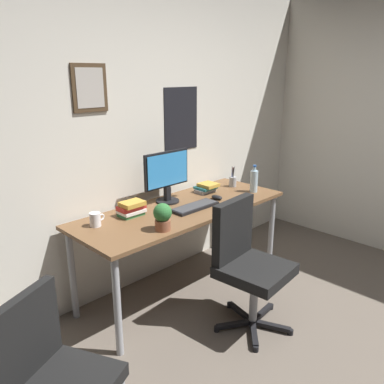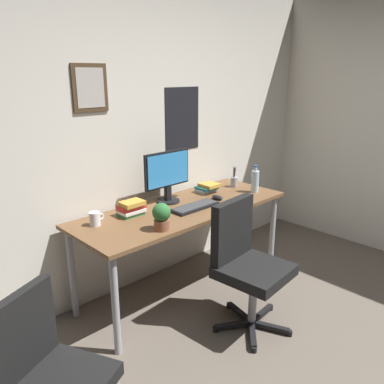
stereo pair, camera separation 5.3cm
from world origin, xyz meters
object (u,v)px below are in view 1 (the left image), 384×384
(coffee_mug_near, at_px, (95,219))
(keyboard, at_px, (195,207))
(office_chair, at_px, (246,259))
(book_stack_left, at_px, (132,208))
(pen_cup, at_px, (233,181))
(book_stack_right, at_px, (206,188))
(monitor, at_px, (167,175))
(water_bottle, at_px, (254,181))
(potted_plant, at_px, (163,216))
(side_chair, at_px, (52,374))
(computer_mouse, at_px, (217,197))

(coffee_mug_near, bearing_deg, keyboard, -16.72)
(office_chair, height_order, book_stack_left, office_chair)
(pen_cup, bearing_deg, book_stack_left, 177.93)
(office_chair, relative_size, book_stack_left, 4.56)
(book_stack_right, bearing_deg, monitor, 173.73)
(coffee_mug_near, bearing_deg, book_stack_left, -1.24)
(book_stack_left, bearing_deg, keyboard, -26.04)
(keyboard, bearing_deg, office_chair, -95.15)
(water_bottle, bearing_deg, potted_plant, -175.33)
(pen_cup, bearing_deg, keyboard, -165.43)
(side_chair, relative_size, water_bottle, 3.47)
(keyboard, xyz_separation_m, coffee_mug_near, (-0.78, 0.23, 0.04))
(monitor, xyz_separation_m, book_stack_right, (0.44, -0.05, -0.20))
(computer_mouse, height_order, book_stack_left, book_stack_left)
(book_stack_left, bearing_deg, potted_plant, -92.93)
(water_bottle, bearing_deg, keyboard, 174.87)
(monitor, bearing_deg, book_stack_right, -6.27)
(keyboard, bearing_deg, monitor, 99.69)
(side_chair, height_order, keyboard, side_chair)
(side_chair, relative_size, keyboard, 2.03)
(keyboard, distance_m, book_stack_right, 0.46)
(water_bottle, bearing_deg, book_stack_left, 166.11)
(book_stack_left, bearing_deg, coffee_mug_near, 178.76)
(monitor, height_order, keyboard, monitor)
(keyboard, relative_size, coffee_mug_near, 3.67)
(monitor, xyz_separation_m, pen_cup, (0.76, -0.10, -0.19))
(pen_cup, bearing_deg, monitor, 172.61)
(office_chair, xyz_separation_m, book_stack_left, (-0.41, 0.80, 0.29))
(computer_mouse, height_order, pen_cup, pen_cup)
(book_stack_left, bearing_deg, pen_cup, -2.07)
(office_chair, distance_m, coffee_mug_near, 1.12)
(keyboard, height_order, computer_mouse, computer_mouse)
(office_chair, relative_size, potted_plant, 4.87)
(side_chair, xyz_separation_m, water_bottle, (2.26, 0.55, 0.36))
(book_stack_left, bearing_deg, computer_mouse, -14.66)
(potted_plant, xyz_separation_m, book_stack_right, (0.87, 0.40, -0.06))
(book_stack_right, bearing_deg, computer_mouse, -113.38)
(monitor, bearing_deg, coffee_mug_near, -176.14)
(keyboard, xyz_separation_m, computer_mouse, (0.30, 0.03, 0.01))
(potted_plant, xyz_separation_m, book_stack_left, (0.02, 0.39, -0.05))
(computer_mouse, bearing_deg, keyboard, -174.93)
(coffee_mug_near, distance_m, book_stack_right, 1.17)
(book_stack_left, bearing_deg, book_stack_right, 0.52)
(water_bottle, xyz_separation_m, book_stack_right, (-0.32, 0.30, -0.06))
(monitor, xyz_separation_m, potted_plant, (-0.43, -0.44, -0.13))
(pen_cup, bearing_deg, potted_plant, -163.84)
(book_stack_left, bearing_deg, monitor, 7.68)
(monitor, bearing_deg, pen_cup, -7.39)
(office_chair, relative_size, monitor, 2.07)
(computer_mouse, distance_m, water_bottle, 0.43)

